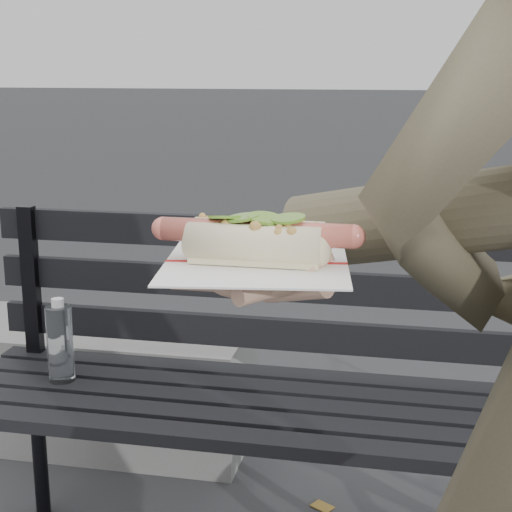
# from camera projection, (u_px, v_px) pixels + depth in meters

# --- Properties ---
(park_bench) EXTENTS (1.50, 0.44, 0.88)m
(park_bench) POSITION_uv_depth(u_px,v_px,m) (264.00, 371.00, 1.88)
(park_bench) COLOR black
(park_bench) RESTS_ON ground
(concrete_block) EXTENTS (1.20, 0.40, 0.40)m
(concrete_block) POSITION_uv_depth(u_px,v_px,m) (71.00, 381.00, 2.64)
(concrete_block) COLOR slate
(concrete_block) RESTS_ON ground
(held_hotdog) EXTENTS (0.63, 0.31, 0.20)m
(held_hotdog) POSITION_uv_depth(u_px,v_px,m) (446.00, 221.00, 0.83)
(held_hotdog) COLOR #4D4933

